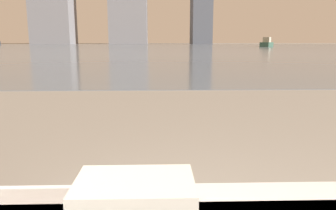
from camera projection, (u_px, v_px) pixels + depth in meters
The scene contains 3 objects.
harbor_water at pixel (158, 47), 60.94m from camera, with size 180.00×110.00×0.01m.
harbor_boat_1 at pixel (267, 43), 59.47m from camera, with size 3.62×4.75×1.71m.
skyline_tower_0 at pixel (53, 10), 112.59m from camera, with size 13.46×11.58×22.82m.
Camera 1 is at (0.04, 0.08, 1.04)m, focal length 35.00 mm.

